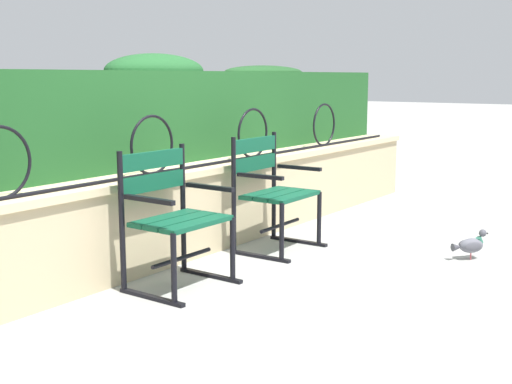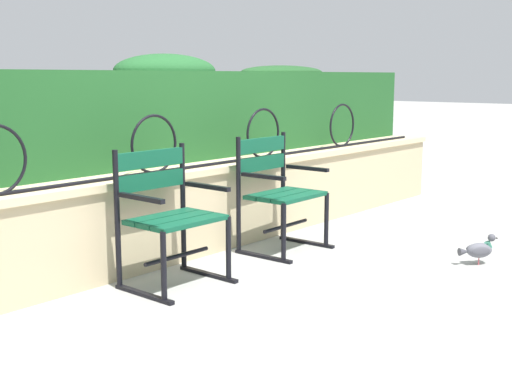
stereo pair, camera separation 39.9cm
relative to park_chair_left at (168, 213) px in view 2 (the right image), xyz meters
name	(u,v)px [view 2 (the right image)]	position (x,y,z in m)	size (l,w,h in m)	color
ground_plane	(265,270)	(0.64, -0.29, -0.47)	(60.00, 60.00, 0.00)	#9E9E99
stone_wall	(189,210)	(0.64, 0.47, -0.13)	(7.06, 0.41, 0.67)	#C6B289
iron_arch_fence	(162,148)	(0.31, 0.39, 0.37)	(6.53, 0.02, 0.42)	black
hedge_row	(149,113)	(0.66, 0.93, 0.59)	(6.92, 0.58, 0.86)	#1E5123
park_chair_left	(168,213)	(0.00, 0.00, 0.00)	(0.61, 0.53, 0.90)	#0F4C33
park_chair_right	(278,190)	(1.16, 0.01, 0.00)	(0.62, 0.54, 0.90)	#0F4C33
pigeon_near_chairs	(479,249)	(1.75, -1.37, -0.36)	(0.24, 0.22, 0.22)	#5B5B66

